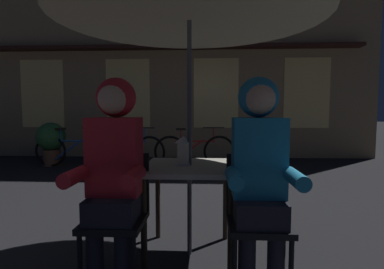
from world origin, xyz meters
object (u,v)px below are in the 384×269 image
Objects in this scene: cafe_table at (189,178)px; chair_right at (257,212)px; chair_left at (117,210)px; bicycle_third at (194,151)px; potted_plant at (51,140)px; person_left_hooded at (114,160)px; bicycle_second at (127,150)px; person_right_hooded at (259,161)px; lantern at (183,150)px; bicycle_nearest at (74,150)px.

cafe_table is 0.62m from chair_right.
chair_left is 4.15m from bicycle_third.
potted_plant reaches higher than chair_left.
chair_right is (0.48, -0.37, -0.15)m from cafe_table.
person_left_hooded is 5.06m from potted_plant.
person_left_hooded is at bearing -75.95° from bicycle_second.
person_right_hooded is at bearing 0.00° from person_left_hooded.
cafe_table is at bearing 142.45° from chair_right.
person_right_hooded is at bearing -39.44° from lantern.
cafe_table is 4.55m from bicycle_nearest.
lantern is 0.25× the size of potted_plant.
bicycle_second is at bearing 3.36° from bicycle_nearest.
bicycle_third is 1.82× the size of potted_plant.
bicycle_nearest is 0.61m from potted_plant.
chair_right is 0.95× the size of potted_plant.
lantern is at bearing -88.96° from bicycle_third.
person_left_hooded is 4.68m from bicycle_nearest.
bicycle_third is (0.36, 4.13, -0.14)m from chair_left.
lantern is 0.68m from person_right_hooded.
person_left_hooded reaches higher than lantern.
cafe_table is 0.23m from lantern.
bicycle_third is at bearing -1.32° from potted_plant.
potted_plant reaches higher than bicycle_nearest.
bicycle_second is (-1.05, 4.14, -0.14)m from chair_left.
lantern reaches higher than potted_plant.
chair_right is at bearing -48.88° from potted_plant.
bicycle_second reaches higher than cafe_table.
person_left_hooded is at bearing -138.43° from cafe_table.
person_left_hooded reaches higher than bicycle_second.
person_right_hooded is 4.68m from bicycle_second.
bicycle_third is (-0.12, 3.76, -0.29)m from cafe_table.
person_right_hooded is (0.00, -0.06, 0.36)m from chair_right.
potted_plant is (-3.67, 4.20, 0.05)m from chair_right.
cafe_table is 0.44× the size of bicycle_third.
bicycle_second is 0.99× the size of bicycle_third.
potted_plant is (-3.19, 3.84, -0.09)m from cafe_table.
cafe_table is 0.80× the size of potted_plant.
bicycle_third is 3.08m from potted_plant.
person_right_hooded reaches higher than chair_right.
cafe_table is 4.08m from bicycle_second.
person_right_hooded is at bearing -53.05° from bicycle_nearest.
lantern is 0.14× the size of bicycle_second.
chair_left is 0.52× the size of bicycle_nearest.
person_left_hooded is at bearing -62.54° from bicycle_nearest.
lantern is at bearing 144.44° from chair_right.
bicycle_nearest is 2.51m from bicycle_third.
potted_plant is (-2.71, 4.26, -0.30)m from person_left_hooded.
bicycle_nearest is at bearing 125.34° from cafe_table.
bicycle_third is at bearing -0.06° from bicycle_second.
chair_right is 5.58m from potted_plant.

